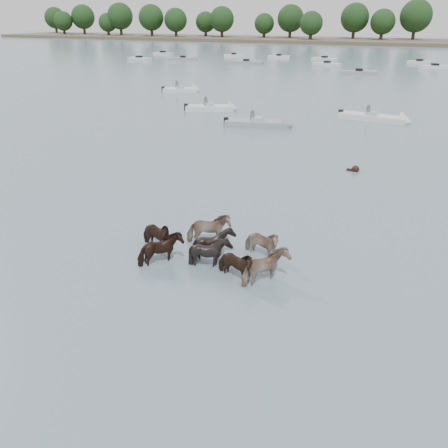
% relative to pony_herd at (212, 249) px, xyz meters
% --- Properties ---
extents(ground, '(400.00, 400.00, 0.00)m').
position_rel_pony_herd_xyz_m(ground, '(-2.01, 0.56, -0.48)').
color(ground, slate).
rests_on(ground, ground).
extents(shoreline, '(160.00, 30.00, 1.00)m').
position_rel_pony_herd_xyz_m(shoreline, '(-72.01, 150.56, 0.02)').
color(shoreline, '#4C4233').
rests_on(shoreline, ground).
extents(pony_herd, '(6.42, 4.04, 1.45)m').
position_rel_pony_herd_xyz_m(pony_herd, '(0.00, 0.00, 0.00)').
color(pony_herd, black).
rests_on(pony_herd, ground).
extents(swimming_pony, '(0.72, 0.44, 0.44)m').
position_rel_pony_herd_xyz_m(swimming_pony, '(3.00, 13.41, -0.37)').
color(swimming_pony, black).
rests_on(swimming_pony, ground).
extents(motorboat_a, '(5.13, 3.34, 1.92)m').
position_rel_pony_herd_xyz_m(motorboat_a, '(-12.10, 27.65, -0.25)').
color(motorboat_a, silver).
rests_on(motorboat_a, ground).
extents(motorboat_b, '(5.77, 2.80, 1.92)m').
position_rel_pony_herd_xyz_m(motorboat_b, '(-5.59, 22.79, -0.25)').
color(motorboat_b, gray).
rests_on(motorboat_b, ground).
extents(motorboat_c, '(6.31, 2.50, 1.92)m').
position_rel_pony_herd_xyz_m(motorboat_c, '(2.75, 28.68, -0.25)').
color(motorboat_c, silver).
rests_on(motorboat_c, ground).
extents(motorboat_f, '(4.65, 3.24, 1.92)m').
position_rel_pony_herd_xyz_m(motorboat_f, '(-20.25, 36.96, -0.25)').
color(motorboat_f, silver).
rests_on(motorboat_f, ground).
extents(distant_flotilla, '(104.63, 28.94, 0.93)m').
position_rel_pony_herd_xyz_m(distant_flotilla, '(-1.60, 79.42, -0.22)').
color(distant_flotilla, silver).
rests_on(distant_flotilla, ground).
extents(treeline, '(149.78, 21.70, 12.54)m').
position_rel_pony_herd_xyz_m(treeline, '(-70.49, 150.61, 6.28)').
color(treeline, '#382619').
rests_on(treeline, ground).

